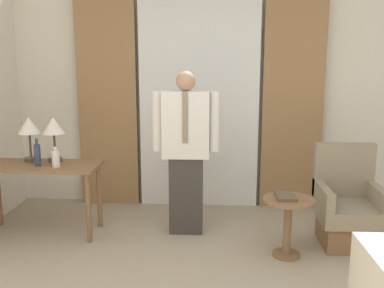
# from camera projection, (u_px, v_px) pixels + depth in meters

# --- Properties ---
(wall_back) EXTENTS (10.00, 0.06, 2.70)m
(wall_back) POSITION_uv_depth(u_px,v_px,m) (199.00, 95.00, 5.21)
(wall_back) COLOR silver
(wall_back) RESTS_ON ground_plane
(curtain_sheer_center) EXTENTS (1.42, 0.06, 2.58)m
(curtain_sheer_center) POSITION_uv_depth(u_px,v_px,m) (199.00, 101.00, 5.10)
(curtain_sheer_center) COLOR white
(curtain_sheer_center) RESTS_ON ground_plane
(curtain_drape_left) EXTENTS (0.71, 0.06, 2.58)m
(curtain_drape_left) POSITION_uv_depth(u_px,v_px,m) (107.00, 100.00, 5.15)
(curtain_drape_left) COLOR #997047
(curtain_drape_left) RESTS_ON ground_plane
(curtain_drape_right) EXTENTS (0.71, 0.06, 2.58)m
(curtain_drape_right) POSITION_uv_depth(u_px,v_px,m) (293.00, 101.00, 5.04)
(curtain_drape_right) COLOR #997047
(curtain_drape_right) RESTS_ON ground_plane
(desk) EXTENTS (1.23, 0.53, 0.73)m
(desk) POSITION_uv_depth(u_px,v_px,m) (39.00, 175.00, 4.34)
(desk) COLOR brown
(desk) RESTS_ON ground_plane
(table_lamp_left) EXTENTS (0.22, 0.22, 0.47)m
(table_lamp_left) POSITION_uv_depth(u_px,v_px,m) (29.00, 128.00, 4.39)
(table_lamp_left) COLOR #4C4238
(table_lamp_left) RESTS_ON desk
(table_lamp_right) EXTENTS (0.22, 0.22, 0.47)m
(table_lamp_right) POSITION_uv_depth(u_px,v_px,m) (54.00, 129.00, 4.37)
(table_lamp_right) COLOR #4C4238
(table_lamp_right) RESTS_ON desk
(bottle_near_edge) EXTENTS (0.08, 0.08, 0.20)m
(bottle_near_edge) POSITION_uv_depth(u_px,v_px,m) (56.00, 159.00, 4.20)
(bottle_near_edge) COLOR silver
(bottle_near_edge) RESTS_ON desk
(bottle_by_lamp) EXTENTS (0.06, 0.06, 0.28)m
(bottle_by_lamp) POSITION_uv_depth(u_px,v_px,m) (37.00, 155.00, 4.24)
(bottle_by_lamp) COLOR #2D3851
(bottle_by_lamp) RESTS_ON desk
(person) EXTENTS (0.68, 0.22, 1.66)m
(person) POSITION_uv_depth(u_px,v_px,m) (186.00, 148.00, 4.31)
(person) COLOR #38332D
(person) RESTS_ON ground_plane
(armchair) EXTENTS (0.59, 0.59, 0.96)m
(armchair) POSITION_uv_depth(u_px,v_px,m) (347.00, 210.00, 4.15)
(armchair) COLOR brown
(armchair) RESTS_ON ground_plane
(side_table) EXTENTS (0.46, 0.46, 0.55)m
(side_table) POSITION_uv_depth(u_px,v_px,m) (288.00, 217.00, 3.87)
(side_table) COLOR brown
(side_table) RESTS_ON ground_plane
(book) EXTENTS (0.17, 0.25, 0.03)m
(book) POSITION_uv_depth(u_px,v_px,m) (285.00, 196.00, 3.85)
(book) COLOR brown
(book) RESTS_ON side_table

